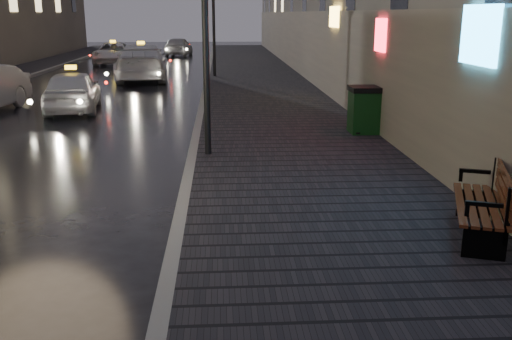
% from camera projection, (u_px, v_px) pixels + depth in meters
% --- Properties ---
extents(ground, '(120.00, 120.00, 0.00)m').
position_uv_depth(ground, '(39.00, 290.00, 6.64)').
color(ground, black).
rests_on(ground, ground).
extents(sidewalk, '(4.60, 58.00, 0.15)m').
position_uv_depth(sidewalk, '(258.00, 80.00, 27.06)').
color(sidewalk, black).
rests_on(sidewalk, ground).
extents(curb, '(0.20, 58.00, 0.15)m').
position_uv_depth(curb, '(207.00, 80.00, 26.92)').
color(curb, slate).
rests_on(curb, ground).
extents(curb_far, '(0.20, 58.00, 0.15)m').
position_uv_depth(curb_far, '(15.00, 81.00, 26.39)').
color(curb_far, slate).
rests_on(curb_far, ground).
extents(lamp_far, '(0.36, 0.36, 5.28)m').
position_uv_depth(lamp_far, '(213.00, 5.00, 26.99)').
color(lamp_far, black).
rests_on(lamp_far, sidewalk).
extents(bench, '(1.26, 2.00, 0.96)m').
position_uv_depth(bench, '(487.00, 203.00, 7.73)').
color(bench, black).
rests_on(bench, sidewalk).
extents(trash_bin, '(0.78, 0.78, 1.19)m').
position_uv_depth(trash_bin, '(364.00, 109.00, 14.53)').
color(trash_bin, black).
rests_on(trash_bin, sidewalk).
extents(taxi_near, '(2.11, 4.17, 1.36)m').
position_uv_depth(taxi_near, '(73.00, 91.00, 18.61)').
color(taxi_near, silver).
rests_on(taxi_near, ground).
extents(taxi_mid, '(2.89, 6.06, 1.70)m').
position_uv_depth(taxi_mid, '(142.00, 62.00, 27.20)').
color(taxi_mid, silver).
rests_on(taxi_mid, ground).
extents(taxi_far, '(2.45, 4.91, 1.34)m').
position_uv_depth(taxi_far, '(114.00, 53.00, 36.21)').
color(taxi_far, silver).
rests_on(taxi_far, ground).
extents(car_far, '(2.10, 4.27, 1.40)m').
position_uv_depth(car_far, '(178.00, 47.00, 42.78)').
color(car_far, '#A2A2AA').
rests_on(car_far, ground).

